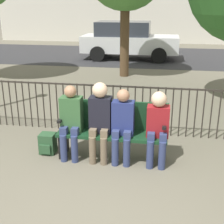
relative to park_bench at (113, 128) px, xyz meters
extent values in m
cube|color=#14381E|center=(0.00, -0.08, -0.07)|extent=(1.74, 0.45, 0.05)
cube|color=#14381E|center=(0.00, 0.12, 0.19)|extent=(1.74, 0.05, 0.47)
cube|color=black|center=(-0.81, -0.08, -0.29)|extent=(0.06, 0.38, 0.40)
cube|color=black|center=(0.81, -0.08, -0.29)|extent=(0.06, 0.38, 0.40)
cube|color=black|center=(-0.81, -0.08, 0.16)|extent=(0.06, 0.38, 0.04)
cube|color=black|center=(0.81, -0.08, 0.16)|extent=(0.06, 0.38, 0.04)
cylinder|color=navy|center=(-0.74, -0.30, -0.27)|extent=(0.11, 0.11, 0.45)
cylinder|color=navy|center=(-0.56, -0.30, -0.27)|extent=(0.11, 0.11, 0.45)
cube|color=navy|center=(-0.74, -0.20, 0.01)|extent=(0.11, 0.20, 0.12)
cube|color=navy|center=(-0.56, -0.20, 0.01)|extent=(0.11, 0.20, 0.12)
cube|color=#335B33|center=(-0.65, -0.08, 0.24)|extent=(0.34, 0.22, 0.56)
sphere|color=#A37556|center=(-0.65, -0.10, 0.61)|extent=(0.19, 0.19, 0.19)
cylinder|color=brown|center=(-0.27, -0.30, -0.27)|extent=(0.11, 0.11, 0.45)
cylinder|color=brown|center=(-0.09, -0.30, -0.27)|extent=(0.11, 0.11, 0.45)
cube|color=brown|center=(-0.27, -0.20, 0.01)|extent=(0.11, 0.20, 0.12)
cube|color=brown|center=(-0.09, -0.20, 0.01)|extent=(0.11, 0.20, 0.12)
cube|color=black|center=(-0.18, -0.08, 0.25)|extent=(0.34, 0.22, 0.58)
sphere|color=beige|center=(-0.18, -0.10, 0.66)|extent=(0.23, 0.23, 0.23)
cylinder|color=navy|center=(0.09, -0.30, -0.27)|extent=(0.11, 0.11, 0.45)
cylinder|color=navy|center=(0.27, -0.30, -0.27)|extent=(0.11, 0.11, 0.45)
cube|color=navy|center=(0.09, -0.20, 0.01)|extent=(0.11, 0.20, 0.12)
cube|color=navy|center=(0.27, -0.20, 0.01)|extent=(0.11, 0.20, 0.12)
cube|color=navy|center=(0.18, -0.08, 0.22)|extent=(0.34, 0.22, 0.53)
sphere|color=#A37556|center=(0.18, -0.10, 0.59)|extent=(0.20, 0.20, 0.20)
cylinder|color=navy|center=(0.62, -0.30, -0.27)|extent=(0.11, 0.11, 0.45)
cylinder|color=navy|center=(0.80, -0.30, -0.27)|extent=(0.11, 0.11, 0.45)
cube|color=navy|center=(0.62, -0.20, 0.01)|extent=(0.11, 0.20, 0.12)
cube|color=navy|center=(0.80, -0.20, 0.01)|extent=(0.11, 0.20, 0.12)
cube|color=maroon|center=(0.71, -0.08, 0.20)|extent=(0.34, 0.22, 0.48)
sphere|color=beige|center=(0.71, -0.10, 0.56)|extent=(0.23, 0.23, 0.23)
cube|color=#284C2D|center=(-1.10, -0.06, -0.32)|extent=(0.25, 0.23, 0.34)
cube|color=#284C2D|center=(-1.10, -0.19, -0.37)|extent=(0.18, 0.04, 0.15)
cylinder|color=#2D2823|center=(-2.40, 1.00, -0.02)|extent=(0.02, 0.02, 0.95)
cylinder|color=#2D2823|center=(-2.26, 1.00, -0.02)|extent=(0.02, 0.02, 0.95)
cylinder|color=#2D2823|center=(-2.12, 1.00, -0.02)|extent=(0.02, 0.02, 0.95)
cylinder|color=#2D2823|center=(-1.98, 1.00, -0.02)|extent=(0.02, 0.02, 0.95)
cylinder|color=#2D2823|center=(-1.84, 1.00, -0.02)|extent=(0.02, 0.02, 0.95)
cylinder|color=#2D2823|center=(-1.70, 1.00, -0.02)|extent=(0.02, 0.02, 0.95)
cylinder|color=#2D2823|center=(-1.56, 1.00, -0.02)|extent=(0.02, 0.02, 0.95)
cylinder|color=#2D2823|center=(-1.42, 1.00, -0.02)|extent=(0.02, 0.02, 0.95)
cylinder|color=#2D2823|center=(-1.28, 1.00, -0.02)|extent=(0.02, 0.02, 0.95)
cylinder|color=#2D2823|center=(-1.14, 1.00, -0.02)|extent=(0.02, 0.02, 0.95)
cylinder|color=#2D2823|center=(-1.00, 1.00, -0.02)|extent=(0.02, 0.02, 0.95)
cylinder|color=#2D2823|center=(-0.86, 1.00, -0.02)|extent=(0.02, 0.02, 0.95)
cylinder|color=#2D2823|center=(-0.72, 1.00, -0.02)|extent=(0.02, 0.02, 0.95)
cylinder|color=#2D2823|center=(-0.58, 1.00, -0.02)|extent=(0.02, 0.02, 0.95)
cylinder|color=#2D2823|center=(-0.44, 1.00, -0.02)|extent=(0.02, 0.02, 0.95)
cylinder|color=#2D2823|center=(-0.30, 1.00, -0.02)|extent=(0.02, 0.02, 0.95)
cylinder|color=#2D2823|center=(-0.16, 1.00, -0.02)|extent=(0.02, 0.02, 0.95)
cylinder|color=#2D2823|center=(-0.02, 1.00, -0.02)|extent=(0.02, 0.02, 0.95)
cylinder|color=#2D2823|center=(0.12, 1.00, -0.02)|extent=(0.02, 0.02, 0.95)
cylinder|color=#2D2823|center=(0.26, 1.00, -0.02)|extent=(0.02, 0.02, 0.95)
cylinder|color=#2D2823|center=(0.40, 1.00, -0.02)|extent=(0.02, 0.02, 0.95)
cylinder|color=#2D2823|center=(0.54, 1.00, -0.02)|extent=(0.02, 0.02, 0.95)
cylinder|color=#2D2823|center=(0.68, 1.00, -0.02)|extent=(0.02, 0.02, 0.95)
cylinder|color=#2D2823|center=(0.82, 1.00, -0.02)|extent=(0.02, 0.02, 0.95)
cylinder|color=#2D2823|center=(0.96, 1.00, -0.02)|extent=(0.02, 0.02, 0.95)
cylinder|color=#2D2823|center=(1.10, 1.00, -0.02)|extent=(0.02, 0.02, 0.95)
cylinder|color=#2D2823|center=(1.24, 1.00, -0.02)|extent=(0.02, 0.02, 0.95)
cylinder|color=#2D2823|center=(1.38, 1.00, -0.02)|extent=(0.02, 0.02, 0.95)
cylinder|color=#2D2823|center=(1.52, 1.00, -0.02)|extent=(0.02, 0.02, 0.95)
cylinder|color=#2D2823|center=(1.66, 1.00, -0.02)|extent=(0.02, 0.02, 0.95)
cylinder|color=#2D2823|center=(1.80, 1.00, -0.02)|extent=(0.02, 0.02, 0.95)
cube|color=#2D2823|center=(0.00, 1.00, 0.44)|extent=(9.00, 0.03, 0.03)
cylinder|color=#4C3823|center=(-0.58, 5.93, 0.86)|extent=(0.31, 0.31, 2.72)
cube|color=#2B2B2D|center=(0.00, 10.25, -0.49)|extent=(24.00, 6.00, 0.01)
cube|color=silver|center=(-0.76, 9.37, 0.18)|extent=(4.20, 1.70, 0.70)
cube|color=#2D333D|center=(-1.07, 9.37, 0.83)|extent=(2.31, 1.56, 0.60)
cylinder|color=black|center=(0.54, 8.50, -0.17)|extent=(0.64, 0.20, 0.64)
cylinder|color=black|center=(0.54, 10.24, -0.17)|extent=(0.64, 0.20, 0.64)
cylinder|color=black|center=(-2.06, 8.50, -0.17)|extent=(0.64, 0.20, 0.64)
cylinder|color=black|center=(-2.06, 10.24, -0.17)|extent=(0.64, 0.20, 0.64)
camera|label=1|loc=(0.75, -4.58, 1.92)|focal=50.00mm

